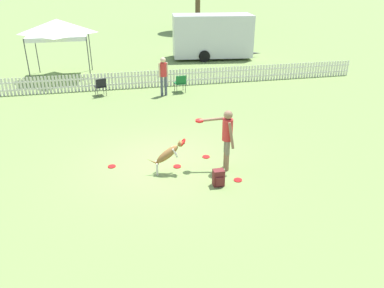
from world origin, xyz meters
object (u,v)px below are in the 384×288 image
(spectator_standing, at_px, (163,73))
(backpack_on_grass, at_px, (219,178))
(frisbee_far_scatter, at_px, (177,166))
(canopy_tent_main, at_px, (57,28))
(folding_chair_center, at_px, (101,85))
(frisbee_near_handler, at_px, (206,157))
(folding_chair_blue_left, at_px, (180,82))
(frisbee_midfield, at_px, (238,180))
(frisbee_near_dog, at_px, (112,166))
(leaping_dog, at_px, (168,154))
(equipment_trailer, at_px, (212,36))
(handler_person, at_px, (226,133))

(spectator_standing, bearing_deg, backpack_on_grass, 82.11)
(frisbee_far_scatter, bearing_deg, canopy_tent_main, 109.90)
(folding_chair_center, relative_size, spectator_standing, 0.47)
(backpack_on_grass, bearing_deg, folding_chair_center, 109.02)
(frisbee_near_handler, distance_m, folding_chair_blue_left, 6.57)
(folding_chair_blue_left, relative_size, spectator_standing, 0.48)
(folding_chair_center, height_order, spectator_standing, spectator_standing)
(frisbee_midfield, bearing_deg, canopy_tent_main, 114.13)
(frisbee_near_dog, distance_m, backpack_on_grass, 3.08)
(frisbee_midfield, relative_size, canopy_tent_main, 0.07)
(leaping_dog, relative_size, equipment_trailer, 0.19)
(frisbee_midfield, xyz_separation_m, folding_chair_blue_left, (0.02, 8.02, 0.46))
(canopy_tent_main, bearing_deg, equipment_trailer, 19.11)
(frisbee_near_dog, height_order, spectator_standing, spectator_standing)
(frisbee_near_handler, relative_size, frisbee_near_dog, 1.00)
(frisbee_far_scatter, height_order, folding_chair_center, folding_chair_center)
(folding_chair_blue_left, bearing_deg, equipment_trailer, -120.28)
(equipment_trailer, bearing_deg, frisbee_far_scatter, -101.94)
(leaping_dog, height_order, folding_chair_center, leaping_dog)
(folding_chair_center, relative_size, canopy_tent_main, 0.27)
(folding_chair_center, bearing_deg, backpack_on_grass, 91.96)
(frisbee_midfield, bearing_deg, spectator_standing, 95.70)
(folding_chair_center, distance_m, canopy_tent_main, 4.51)
(frisbee_far_scatter, relative_size, folding_chair_blue_left, 0.27)
(frisbee_midfield, distance_m, backpack_on_grass, 0.61)
(frisbee_far_scatter, height_order, canopy_tent_main, canopy_tent_main)
(handler_person, distance_m, folding_chair_blue_left, 7.35)
(folding_chair_blue_left, xyz_separation_m, folding_chair_center, (-3.48, 0.24, -0.00))
(folding_chair_blue_left, relative_size, canopy_tent_main, 0.28)
(frisbee_near_dog, height_order, canopy_tent_main, canopy_tent_main)
(canopy_tent_main, bearing_deg, folding_chair_center, -62.72)
(frisbee_near_dog, xyz_separation_m, folding_chair_blue_left, (3.22, 6.54, 0.46))
(handler_person, xyz_separation_m, backpack_on_grass, (-0.42, -0.82, -0.85))
(frisbee_near_dog, distance_m, spectator_standing, 6.78)
(leaping_dog, distance_m, frisbee_near_dog, 1.74)
(frisbee_near_dog, relative_size, frisbee_far_scatter, 1.00)
(frisbee_midfield, distance_m, canopy_tent_main, 13.23)
(handler_person, distance_m, leaping_dog, 1.63)
(handler_person, height_order, backpack_on_grass, handler_person)
(frisbee_near_dog, bearing_deg, folding_chair_blue_left, 63.81)
(folding_chair_center, distance_m, spectator_standing, 2.79)
(frisbee_near_dog, distance_m, folding_chair_blue_left, 7.31)
(handler_person, height_order, equipment_trailer, equipment_trailer)
(frisbee_near_handler, xyz_separation_m, frisbee_far_scatter, (-0.94, -0.40, 0.00))
(equipment_trailer, bearing_deg, frisbee_near_handler, -98.83)
(frisbee_near_handler, bearing_deg, canopy_tent_main, 115.01)
(frisbee_midfield, height_order, spectator_standing, spectator_standing)
(handler_person, height_order, folding_chair_center, handler_person)
(handler_person, xyz_separation_m, frisbee_near_dog, (-3.05, 0.78, -1.05))
(frisbee_near_dog, xyz_separation_m, folding_chair_center, (-0.26, 6.78, 0.46))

